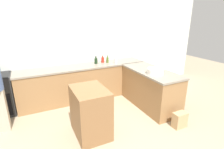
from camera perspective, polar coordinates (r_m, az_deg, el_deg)
name	(u,v)px	position (r m, az deg, el deg)	size (l,w,h in m)	color
ground_plane	(116,137)	(3.37, 1.43, -19.86)	(14.00, 14.00, 0.00)	tan
wall_back	(79,46)	(4.76, -10.74, 9.12)	(8.00, 0.06, 2.70)	silver
counter_back	(84,82)	(4.67, -8.97, -2.41)	(3.28, 0.65, 0.90)	olive
counter_peninsula	(150,88)	(4.32, 12.27, -4.37)	(0.69, 1.60, 0.90)	olive
island_table	(90,112)	(3.24, -7.10, -12.08)	(0.57, 0.78, 0.90)	brown
mixing_bowl	(155,71)	(3.90, 13.96, 1.01)	(0.36, 0.36, 0.12)	white
hot_sauce_bottle	(103,60)	(4.80, -3.06, 4.84)	(0.08, 0.08, 0.18)	red
olive_oil_bottle	(107,60)	(4.75, -1.50, 4.81)	(0.06, 0.06, 0.20)	#475B1E
vinegar_bottle_clear	(116,60)	(4.65, 1.31, 4.66)	(0.09, 0.09, 0.23)	silver
wine_bottle_dark	(96,61)	(4.67, -5.26, 4.48)	(0.08, 0.08, 0.20)	black
paper_bag	(180,120)	(3.78, 21.21, -13.67)	(0.27, 0.16, 0.31)	tan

